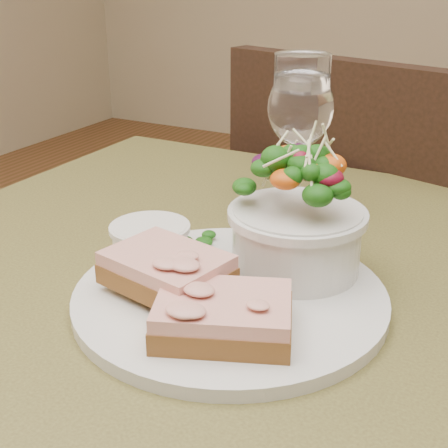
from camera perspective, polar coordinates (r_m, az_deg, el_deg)
The scene contains 9 objects.
cafe_table at distance 0.65m, azimuth 0.93°, elevation -13.41°, with size 0.80×0.80×0.75m.
chair_far at distance 1.33m, azimuth 13.06°, elevation -11.53°, with size 0.51×0.51×0.90m.
dinner_plate at distance 0.56m, azimuth 0.56°, elevation -6.62°, with size 0.28×0.28×0.01m, color silver.
sandwich_front at distance 0.49m, azimuth -0.06°, elevation -8.38°, with size 0.13×0.11×0.03m.
sandwich_back at distance 0.55m, azimuth -5.24°, elevation -4.16°, with size 0.12×0.10×0.03m.
ramekin at distance 0.61m, azimuth -6.76°, elevation -1.50°, with size 0.07×0.07×0.04m.
salad_bowl at distance 0.58m, azimuth 6.74°, elevation 1.15°, with size 0.12×0.12×0.13m.
garnish at distance 0.65m, azimuth -3.35°, elevation -1.04°, with size 0.05×0.04×0.02m.
wine_glass at distance 0.73m, azimuth 7.00°, elevation 10.10°, with size 0.08×0.08×0.18m.
Camera 1 is at (0.24, -0.47, 1.04)m, focal length 50.00 mm.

